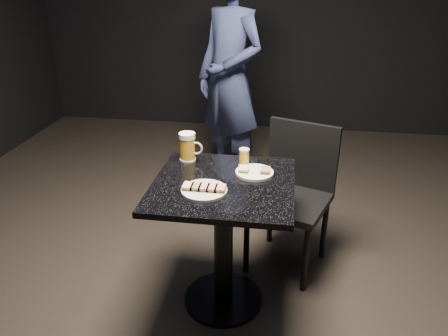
{
  "coord_description": "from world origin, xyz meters",
  "views": [
    {
      "loc": [
        0.29,
        -1.91,
        1.73
      ],
      "look_at": [
        0.0,
        0.02,
        0.82
      ],
      "focal_mm": 35.0,
      "sensor_mm": 36.0,
      "label": 1
    }
  ],
  "objects": [
    {
      "name": "canapes_on_plate_small",
      "position": [
        0.14,
        0.12,
        0.77
      ],
      "size": [
        0.16,
        0.07,
        0.02
      ],
      "color": "#4C3521",
      "rests_on": "plate_small"
    },
    {
      "name": "beer_mug",
      "position": [
        -0.23,
        0.24,
        0.83
      ],
      "size": [
        0.13,
        0.09,
        0.16
      ],
      "color": "silver",
      "rests_on": "table"
    },
    {
      "name": "plate_large",
      "position": [
        -0.08,
        -0.11,
        0.76
      ],
      "size": [
        0.22,
        0.22,
        0.01
      ],
      "primitive_type": "cylinder",
      "color": "silver",
      "rests_on": "table"
    },
    {
      "name": "beer_tumbler",
      "position": [
        0.08,
        0.21,
        0.8
      ],
      "size": [
        0.06,
        0.06,
        0.1
      ],
      "color": "silver",
      "rests_on": "table"
    },
    {
      "name": "table",
      "position": [
        0.0,
        0.0,
        0.51
      ],
      "size": [
        0.7,
        0.7,
        0.75
      ],
      "color": "black",
      "rests_on": "floor"
    },
    {
      "name": "patron",
      "position": [
        -0.17,
        1.48,
        0.91
      ],
      "size": [
        0.79,
        0.76,
        1.82
      ],
      "primitive_type": "imported",
      "rotation": [
        0.0,
        0.0,
        -0.7
      ],
      "color": "navy",
      "rests_on": "floor"
    },
    {
      "name": "plate_small",
      "position": [
        0.14,
        0.12,
        0.76
      ],
      "size": [
        0.2,
        0.2,
        0.01
      ],
      "primitive_type": "cylinder",
      "color": "white",
      "rests_on": "table"
    },
    {
      "name": "floor",
      "position": [
        0.0,
        0.0,
        0.0
      ],
      "size": [
        6.0,
        6.0,
        0.0
      ],
      "primitive_type": "plane",
      "color": "black",
      "rests_on": "ground"
    },
    {
      "name": "canapes_on_plate_large",
      "position": [
        -0.08,
        -0.11,
        0.77
      ],
      "size": [
        0.2,
        0.07,
        0.02
      ],
      "color": "#4C3521",
      "rests_on": "plate_large"
    },
    {
      "name": "chair",
      "position": [
        0.36,
        0.46,
        0.5
      ],
      "size": [
        0.56,
        0.56,
        0.89
      ],
      "color": "black",
      "rests_on": "floor"
    }
  ]
}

